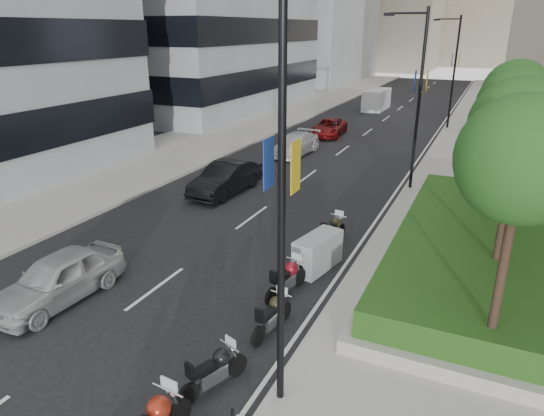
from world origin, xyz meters
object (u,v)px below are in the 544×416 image
Objects in this scene: lamp_post_1 at (417,92)px; car_c at (295,144)px; delivery_van at (376,101)px; car_a at (58,278)px; motorcycle_4 at (287,279)px; car_d at (329,127)px; motorcycle_2 at (215,370)px; lamp_post_0 at (274,191)px; motorcycle_3 at (273,315)px; lamp_post_2 at (453,67)px; car_b at (226,178)px; motorcycle_5 at (318,253)px; motorcycle_6 at (333,230)px.

car_c is at bearing 150.67° from lamp_post_1.
delivery_van is (-7.77, 25.69, -4.11)m from lamp_post_1.
motorcycle_4 is at bearing 30.06° from car_a.
delivery_van is (0.35, 14.33, 0.31)m from car_d.
motorcycle_2 is 0.39× the size of delivery_van.
lamp_post_0 is 9.08m from car_a.
motorcycle_3 is 0.41× the size of delivery_van.
lamp_post_2 is 1.87× the size of car_b.
car_a is at bearing 107.17° from motorcycle_3.
motorcycle_5 is (0.30, 2.06, 0.07)m from motorcycle_4.
motorcycle_2 is 29.39m from car_d.
motorcycle_6 is at bearing -78.07° from delivery_van.
motorcycle_4 is (-0.43, 2.02, 0.03)m from motorcycle_3.
car_b is at bearing -110.51° from lamp_post_2.
car_d is at bearing -140.71° from lamp_post_2.
lamp_post_1 is 13.43m from motorcycle_4.
lamp_post_0 is at bearing -5.71° from car_a.
car_b is (-7.14, 5.99, 0.16)m from motorcycle_5.
lamp_post_2 reaches higher than motorcycle_4.
car_d is (-8.13, -6.65, -4.41)m from lamp_post_2.
lamp_post_0 is at bearing -78.37° from car_d.
motorcycle_5 is 0.50× the size of car_a.
delivery_van is at bearing 92.09° from car_b.
car_a reaches higher than car_c.
delivery_van is (-7.77, 7.69, -4.11)m from lamp_post_2.
motorcycle_5 is 22.89m from car_d.
lamp_post_2 is 4.05× the size of motorcycle_5.
lamp_post_1 reaches higher than delivery_van.
car_c reaches higher than motorcycle_2.
lamp_post_1 is at bearing -90.00° from lamp_post_2.
motorcycle_3 is 12.43m from car_b.
motorcycle_6 is (-0.07, 9.10, 0.02)m from motorcycle_2.
car_c is at bearing -89.90° from delivery_van.
car_c is at bearing 33.33° from motorcycle_4.
motorcycle_5 is at bearing -165.13° from motorcycle_6.
lamp_post_1 is at bearing 16.13° from motorcycle_2.
lamp_post_1 is 2.02× the size of car_a.
car_c reaches higher than motorcycle_3.
delivery_van reaches higher than car_a.
motorcycle_4 is at bearing -79.38° from delivery_van.
car_d is at bearing 21.88° from motorcycle_3.
motorcycle_6 is 0.47× the size of car_a.
motorcycle_2 is at bearing -80.17° from delivery_van.
motorcycle_6 is at bearing 21.26° from motorcycle_2.
motorcycle_6 is at bearing 9.84° from motorcycle_3.
lamp_post_2 is at bearing -43.27° from delivery_van.
motorcycle_6 reaches higher than motorcycle_3.
lamp_post_0 is 5.26m from motorcycle_3.
car_d is (-6.85, 21.84, 0.02)m from motorcycle_5.
motorcycle_4 is at bearing -176.08° from motorcycle_5.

